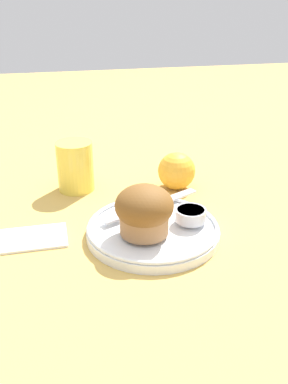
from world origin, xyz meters
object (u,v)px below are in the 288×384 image
(butter_knife, at_px, (152,205))
(muffin, at_px, (144,210))
(orange_fruit, at_px, (177,171))
(juice_glass, at_px, (75,166))

(butter_knife, bearing_deg, muffin, -136.13)
(muffin, height_order, orange_fruit, muffin)
(juice_glass, bearing_deg, muffin, -69.06)
(muffin, distance_m, orange_fruit, 0.21)
(butter_knife, relative_size, orange_fruit, 2.51)
(muffin, bearing_deg, juice_glass, 110.94)
(muffin, relative_size, orange_fruit, 1.21)
(juice_glass, bearing_deg, orange_fruit, -11.37)
(muffin, xyz_separation_m, butter_knife, (0.03, 0.08, -0.03))
(muffin, bearing_deg, butter_knife, 68.55)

